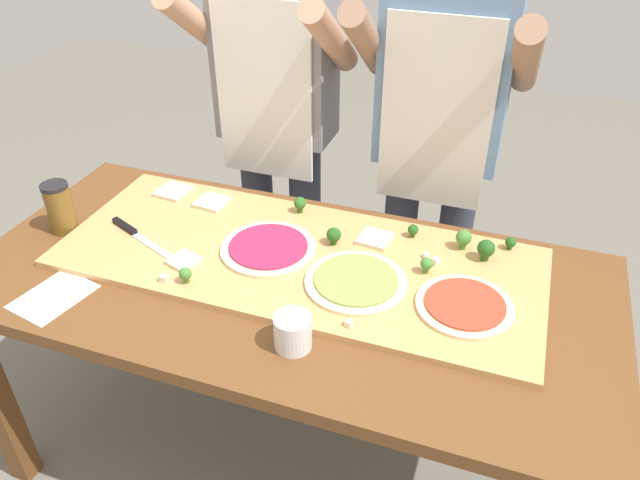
# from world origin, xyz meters

# --- Properties ---
(ground_plane) EXTENTS (8.00, 8.00, 0.00)m
(ground_plane) POSITION_xyz_m (0.00, 0.00, 0.00)
(ground_plane) COLOR #6B665B
(prep_table) EXTENTS (1.79, 0.84, 0.79)m
(prep_table) POSITION_xyz_m (0.00, 0.00, 0.70)
(prep_table) COLOR brown
(prep_table) RESTS_ON ground
(cutting_board) EXTENTS (1.38, 0.55, 0.02)m
(cutting_board) POSITION_xyz_m (-0.00, 0.09, 0.80)
(cutting_board) COLOR tan
(cutting_board) RESTS_ON prep_table
(chefs_knife) EXTENTS (0.29, 0.14, 0.02)m
(chefs_knife) POSITION_xyz_m (-0.50, 0.02, 0.82)
(chefs_knife) COLOR #B7BABF
(chefs_knife) RESTS_ON cutting_board
(pizza_whole_pesto_green) EXTENTS (0.28, 0.28, 0.02)m
(pizza_whole_pesto_green) POSITION_xyz_m (0.20, 0.02, 0.82)
(pizza_whole_pesto_green) COLOR beige
(pizza_whole_pesto_green) RESTS_ON cutting_board
(pizza_whole_beet_magenta) EXTENTS (0.28, 0.28, 0.02)m
(pizza_whole_beet_magenta) POSITION_xyz_m (-0.09, 0.08, 0.82)
(pizza_whole_beet_magenta) COLOR beige
(pizza_whole_beet_magenta) RESTS_ON cutting_board
(pizza_whole_tomato_red) EXTENTS (0.25, 0.25, 0.02)m
(pizza_whole_tomato_red) POSITION_xyz_m (0.49, 0.02, 0.82)
(pizza_whole_tomato_red) COLOR beige
(pizza_whole_tomato_red) RESTS_ON cutting_board
(pizza_slice_near_left) EXTENTS (0.10, 0.10, 0.01)m
(pizza_slice_near_left) POSITION_xyz_m (-0.29, -0.06, 0.82)
(pizza_slice_near_left) COLOR beige
(pizza_slice_near_left) RESTS_ON cutting_board
(pizza_slice_center) EXTENTS (0.10, 0.10, 0.01)m
(pizza_slice_center) POSITION_xyz_m (0.19, 0.23, 0.82)
(pizza_slice_center) COLOR beige
(pizza_slice_center) RESTS_ON cutting_board
(pizza_slice_far_right) EXTENTS (0.10, 0.10, 0.01)m
(pizza_slice_far_right) POSITION_xyz_m (-0.36, 0.26, 0.82)
(pizza_slice_far_right) COLOR beige
(pizza_slice_far_right) RESTS_ON cutting_board
(pizza_slice_far_left) EXTENTS (0.11, 0.11, 0.01)m
(pizza_slice_far_left) POSITION_xyz_m (-0.52, 0.28, 0.82)
(pizza_slice_far_left) COLOR beige
(pizza_slice_far_left) RESTS_ON cutting_board
(broccoli_floret_front_left) EXTENTS (0.03, 0.03, 0.04)m
(broccoli_floret_front_left) POSITION_xyz_m (0.57, 0.32, 0.84)
(broccoli_floret_front_left) COLOR #2C5915
(broccoli_floret_front_left) RESTS_ON cutting_board
(broccoli_floret_center_right) EXTENTS (0.05, 0.05, 0.06)m
(broccoli_floret_center_right) POSITION_xyz_m (0.51, 0.24, 0.85)
(broccoli_floret_center_right) COLOR #2C5915
(broccoli_floret_center_right) RESTS_ON cutting_board
(broccoli_floret_back_mid) EXTENTS (0.04, 0.04, 0.05)m
(broccoli_floret_back_mid) POSITION_xyz_m (0.08, 0.17, 0.84)
(broccoli_floret_back_mid) COLOR #2C5915
(broccoli_floret_back_mid) RESTS_ON cutting_board
(broccoli_floret_back_left) EXTENTS (0.03, 0.03, 0.04)m
(broccoli_floret_back_left) POSITION_xyz_m (0.29, 0.29, 0.84)
(broccoli_floret_back_left) COLOR #2C5915
(broccoli_floret_back_left) RESTS_ON cutting_board
(broccoli_floret_back_right) EXTENTS (0.03, 0.03, 0.05)m
(broccoli_floret_back_right) POSITION_xyz_m (-0.23, -0.13, 0.84)
(broccoli_floret_back_right) COLOR #487A23
(broccoli_floret_back_right) RESTS_ON cutting_board
(broccoli_floret_front_right) EXTENTS (0.05, 0.05, 0.06)m
(broccoli_floret_front_right) POSITION_xyz_m (0.44, 0.28, 0.85)
(broccoli_floret_front_right) COLOR #487A23
(broccoli_floret_front_right) RESTS_ON cutting_board
(broccoli_floret_center_left) EXTENTS (0.04, 0.04, 0.05)m
(broccoli_floret_center_left) POSITION_xyz_m (-0.08, 0.31, 0.84)
(broccoli_floret_center_left) COLOR #366618
(broccoli_floret_center_left) RESTS_ON cutting_board
(broccoli_floret_front_mid) EXTENTS (0.03, 0.03, 0.05)m
(broccoli_floret_front_mid) POSITION_xyz_m (0.36, 0.13, 0.84)
(broccoli_floret_front_mid) COLOR #487A23
(broccoli_floret_front_mid) RESTS_ON cutting_board
(cheese_crumble_a) EXTENTS (0.02, 0.02, 0.01)m
(cheese_crumble_a) POSITION_xyz_m (0.35, 0.20, 0.82)
(cheese_crumble_a) COLOR white
(cheese_crumble_a) RESTS_ON cutting_board
(cheese_crumble_b) EXTENTS (0.02, 0.02, 0.02)m
(cheese_crumble_b) POSITION_xyz_m (-0.29, -0.14, 0.82)
(cheese_crumble_b) COLOR silver
(cheese_crumble_b) RESTS_ON cutting_board
(cheese_crumble_c) EXTENTS (0.03, 0.03, 0.02)m
(cheese_crumble_c) POSITION_xyz_m (0.38, 0.18, 0.82)
(cheese_crumble_c) COLOR white
(cheese_crumble_c) RESTS_ON cutting_board
(cheese_crumble_d) EXTENTS (0.02, 0.02, 0.02)m
(cheese_crumble_d) POSITION_xyz_m (0.23, -0.15, 0.82)
(cheese_crumble_d) COLOR silver
(cheese_crumble_d) RESTS_ON cutting_board
(flour_cup) EXTENTS (0.09, 0.09, 0.09)m
(flour_cup) POSITION_xyz_m (0.12, -0.24, 0.83)
(flour_cup) COLOR white
(flour_cup) RESTS_ON prep_table
(sauce_jar) EXTENTS (0.08, 0.08, 0.16)m
(sauce_jar) POSITION_xyz_m (-0.73, -0.01, 0.88)
(sauce_jar) COLOR brown
(sauce_jar) RESTS_ON prep_table
(recipe_note) EXTENTS (0.18, 0.22, 0.00)m
(recipe_note) POSITION_xyz_m (-0.55, -0.28, 0.80)
(recipe_note) COLOR white
(recipe_note) RESTS_ON prep_table
(cook_left) EXTENTS (0.54, 0.39, 1.67)m
(cook_left) POSITION_xyz_m (-0.29, 0.65, 1.00)
(cook_left) COLOR #333847
(cook_left) RESTS_ON ground
(cook_right) EXTENTS (0.54, 0.39, 1.67)m
(cook_right) POSITION_xyz_m (0.28, 0.65, 1.00)
(cook_right) COLOR #333847
(cook_right) RESTS_ON ground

